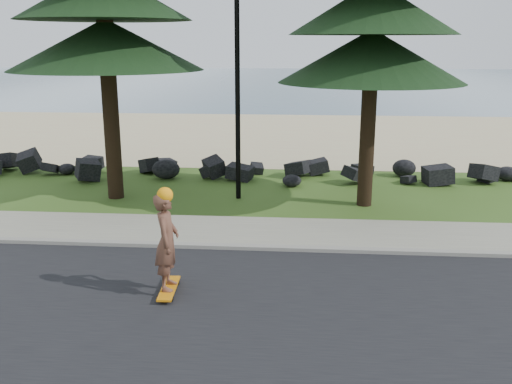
% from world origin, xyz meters
% --- Properties ---
extents(ground, '(160.00, 160.00, 0.00)m').
position_xyz_m(ground, '(0.00, 0.00, 0.00)').
color(ground, '#35531A').
rests_on(ground, ground).
extents(road, '(160.00, 7.00, 0.02)m').
position_xyz_m(road, '(0.00, -4.50, 0.01)').
color(road, black).
rests_on(road, ground).
extents(kerb, '(160.00, 0.20, 0.10)m').
position_xyz_m(kerb, '(0.00, -0.90, 0.05)').
color(kerb, gray).
rests_on(kerb, ground).
extents(sidewalk, '(160.00, 2.00, 0.08)m').
position_xyz_m(sidewalk, '(0.00, 0.20, 0.04)').
color(sidewalk, gray).
rests_on(sidewalk, ground).
extents(beach_sand, '(160.00, 15.00, 0.01)m').
position_xyz_m(beach_sand, '(0.00, 14.50, 0.01)').
color(beach_sand, tan).
rests_on(beach_sand, ground).
extents(ocean, '(160.00, 58.00, 0.01)m').
position_xyz_m(ocean, '(0.00, 51.00, 0.00)').
color(ocean, '#37566A').
rests_on(ocean, ground).
extents(seawall_boulders, '(60.00, 2.40, 1.10)m').
position_xyz_m(seawall_boulders, '(0.00, 5.60, 0.00)').
color(seawall_boulders, black).
rests_on(seawall_boulders, ground).
extents(lamp_post, '(0.25, 0.14, 8.14)m').
position_xyz_m(lamp_post, '(0.00, 3.20, 4.13)').
color(lamp_post, black).
rests_on(lamp_post, ground).
extents(skateboarder, '(0.45, 1.05, 1.93)m').
position_xyz_m(skateboarder, '(-0.53, -3.19, 0.97)').
color(skateboarder, orange).
rests_on(skateboarder, ground).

